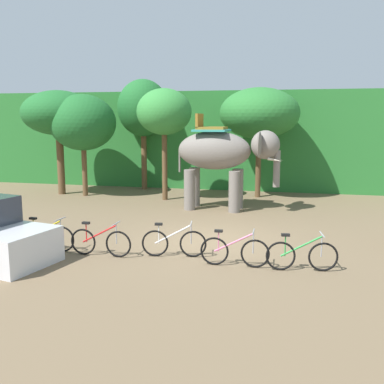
{
  "coord_description": "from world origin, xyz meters",
  "views": [
    {
      "loc": [
        2.36,
        -12.56,
        3.61
      ],
      "look_at": [
        -0.72,
        1.0,
        1.3
      ],
      "focal_mm": 41.79,
      "sensor_mm": 36.0,
      "label": 1
    }
  ],
  "objects_px": {
    "bike_white": "(174,242)",
    "bike_pink": "(234,251)",
    "tree_center_right": "(143,109)",
    "elephant": "(222,154)",
    "tree_center_left": "(83,123)",
    "bike_green": "(302,255)",
    "tree_right": "(164,112)",
    "tree_left": "(58,114)",
    "bike_yellow": "(46,237)",
    "bike_red": "(100,242)",
    "tree_center": "(259,113)"
  },
  "relations": [
    {
      "from": "tree_right",
      "to": "tree_center",
      "type": "relative_size",
      "value": 0.98
    },
    {
      "from": "bike_pink",
      "to": "bike_green",
      "type": "xyz_separation_m",
      "value": [
        1.61,
        0.03,
        0.0
      ]
    },
    {
      "from": "tree_center_left",
      "to": "elephant",
      "type": "xyz_separation_m",
      "value": [
        6.77,
        -1.77,
        -1.19
      ]
    },
    {
      "from": "tree_center",
      "to": "bike_yellow",
      "type": "height_order",
      "value": "tree_center"
    },
    {
      "from": "tree_left",
      "to": "bike_red",
      "type": "height_order",
      "value": "tree_left"
    },
    {
      "from": "tree_center_left",
      "to": "bike_green",
      "type": "bearing_deg",
      "value": -41.15
    },
    {
      "from": "tree_left",
      "to": "elephant",
      "type": "height_order",
      "value": "tree_left"
    },
    {
      "from": "tree_center_left",
      "to": "tree_right",
      "type": "distance_m",
      "value": 3.98
    },
    {
      "from": "tree_center_right",
      "to": "tree_right",
      "type": "distance_m",
      "value": 3.21
    },
    {
      "from": "tree_left",
      "to": "elephant",
      "type": "relative_size",
      "value": 1.17
    },
    {
      "from": "tree_left",
      "to": "tree_right",
      "type": "bearing_deg",
      "value": -4.04
    },
    {
      "from": "tree_left",
      "to": "bike_green",
      "type": "height_order",
      "value": "tree_left"
    },
    {
      "from": "tree_center_left",
      "to": "bike_red",
      "type": "bearing_deg",
      "value": -61.6
    },
    {
      "from": "elephant",
      "to": "bike_green",
      "type": "relative_size",
      "value": 2.46
    },
    {
      "from": "bike_red",
      "to": "bike_green",
      "type": "relative_size",
      "value": 1.01
    },
    {
      "from": "bike_white",
      "to": "bike_pink",
      "type": "relative_size",
      "value": 0.99
    },
    {
      "from": "tree_center_left",
      "to": "tree_left",
      "type": "bearing_deg",
      "value": 171.67
    },
    {
      "from": "bike_yellow",
      "to": "bike_pink",
      "type": "bearing_deg",
      "value": -2.27
    },
    {
      "from": "tree_center_left",
      "to": "bike_yellow",
      "type": "distance_m",
      "value": 9.35
    },
    {
      "from": "tree_center",
      "to": "tree_right",
      "type": "bearing_deg",
      "value": -158.08
    },
    {
      "from": "bike_red",
      "to": "bike_pink",
      "type": "bearing_deg",
      "value": -0.81
    },
    {
      "from": "tree_left",
      "to": "bike_yellow",
      "type": "bearing_deg",
      "value": -63.58
    },
    {
      "from": "tree_left",
      "to": "bike_red",
      "type": "xyz_separation_m",
      "value": [
        5.92,
        -8.7,
        -3.43
      ]
    },
    {
      "from": "tree_center_right",
      "to": "bike_red",
      "type": "distance_m",
      "value": 11.81
    },
    {
      "from": "tree_left",
      "to": "elephant",
      "type": "bearing_deg",
      "value": -13.66
    },
    {
      "from": "bike_green",
      "to": "tree_right",
      "type": "bearing_deg",
      "value": 124.85
    },
    {
      "from": "tree_left",
      "to": "tree_center_right",
      "type": "height_order",
      "value": "tree_center_right"
    },
    {
      "from": "bike_green",
      "to": "tree_left",
      "type": "bearing_deg",
      "value": 141.78
    },
    {
      "from": "tree_center_right",
      "to": "bike_yellow",
      "type": "distance_m",
      "value": 11.43
    },
    {
      "from": "tree_center_left",
      "to": "tree_center_right",
      "type": "height_order",
      "value": "tree_center_right"
    },
    {
      "from": "bike_white",
      "to": "elephant",
      "type": "bearing_deg",
      "value": 87.61
    },
    {
      "from": "bike_white",
      "to": "bike_pink",
      "type": "height_order",
      "value": "same"
    },
    {
      "from": "tree_left",
      "to": "bike_green",
      "type": "distance_m",
      "value": 14.51
    },
    {
      "from": "tree_center",
      "to": "bike_red",
      "type": "relative_size",
      "value": 2.9
    },
    {
      "from": "tree_right",
      "to": "bike_green",
      "type": "height_order",
      "value": "tree_right"
    },
    {
      "from": "bike_red",
      "to": "bike_white",
      "type": "relative_size",
      "value": 1.01
    },
    {
      "from": "tree_center_right",
      "to": "bike_red",
      "type": "height_order",
      "value": "tree_center_right"
    },
    {
      "from": "tree_center_right",
      "to": "elephant",
      "type": "height_order",
      "value": "tree_center_right"
    },
    {
      "from": "tree_center",
      "to": "bike_green",
      "type": "bearing_deg",
      "value": -79.58
    },
    {
      "from": "bike_yellow",
      "to": "bike_red",
      "type": "relative_size",
      "value": 1.0
    },
    {
      "from": "tree_center_right",
      "to": "tree_left",
      "type": "bearing_deg",
      "value": -146.72
    },
    {
      "from": "bike_red",
      "to": "bike_pink",
      "type": "xyz_separation_m",
      "value": [
        3.56,
        -0.05,
        0.0
      ]
    },
    {
      "from": "tree_center_right",
      "to": "bike_pink",
      "type": "distance_m",
      "value": 13.08
    },
    {
      "from": "tree_center_right",
      "to": "tree_center",
      "type": "relative_size",
      "value": 1.11
    },
    {
      "from": "tree_center_left",
      "to": "bike_pink",
      "type": "xyz_separation_m",
      "value": [
        8.16,
        -8.56,
        -3.01
      ]
    },
    {
      "from": "tree_center_left",
      "to": "bike_green",
      "type": "distance_m",
      "value": 13.31
    },
    {
      "from": "tree_right",
      "to": "tree_center",
      "type": "bearing_deg",
      "value": 21.92
    },
    {
      "from": "tree_center_right",
      "to": "bike_white",
      "type": "xyz_separation_m",
      "value": [
        4.41,
        -10.58,
        -3.68
      ]
    },
    {
      "from": "bike_red",
      "to": "bike_green",
      "type": "bearing_deg",
      "value": -0.25
    },
    {
      "from": "tree_left",
      "to": "bike_green",
      "type": "relative_size",
      "value": 2.88
    }
  ]
}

